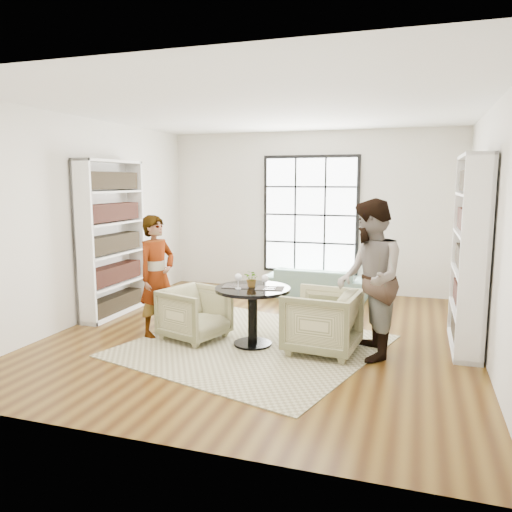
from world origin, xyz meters
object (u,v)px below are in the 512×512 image
(person_right, at_px, (369,279))
(pedestal_table, at_px, (253,304))
(armchair_right, at_px, (322,321))
(person_left, at_px, (157,276))
(wine_glass_left, at_px, (238,278))
(flower_centerpiece, at_px, (252,279))
(sofa, at_px, (316,282))
(armchair_left, at_px, (195,314))
(wine_glass_right, at_px, (265,279))

(person_right, bearing_deg, pedestal_table, -103.27)
(armchair_right, distance_m, person_left, 2.28)
(wine_glass_left, relative_size, flower_centerpiece, 0.91)
(armchair_right, relative_size, person_left, 0.52)
(sofa, relative_size, wine_glass_left, 9.31)
(person_left, bearing_deg, sofa, -11.28)
(person_left, bearing_deg, flower_centerpiece, -72.43)
(armchair_left, relative_size, flower_centerpiece, 3.54)
(wine_glass_left, distance_m, flower_centerpiece, 0.21)
(armchair_left, bearing_deg, wine_glass_right, -78.01)
(person_left, height_order, wine_glass_left, person_left)
(pedestal_table, xyz_separation_m, person_left, (-1.36, 0.02, 0.27))
(pedestal_table, xyz_separation_m, wine_glass_right, (0.19, -0.08, 0.35))
(person_right, xyz_separation_m, wine_glass_left, (-1.57, -0.17, -0.04))
(pedestal_table, height_order, person_right, person_right)
(pedestal_table, xyz_separation_m, person_right, (1.43, 0.04, 0.39))
(person_left, height_order, wine_glass_right, person_left)
(person_left, height_order, person_right, person_right)
(armchair_right, distance_m, flower_centerpiece, 1.01)
(armchair_right, bearing_deg, wine_glass_left, -74.81)
(sofa, distance_m, person_right, 3.20)
(armchair_left, xyz_separation_m, wine_glass_left, (0.67, -0.16, 0.55))
(armchair_right, bearing_deg, pedestal_table, -81.92)
(wine_glass_left, xyz_separation_m, wine_glass_right, (0.33, 0.05, -0.00))
(sofa, bearing_deg, person_right, 114.44)
(pedestal_table, relative_size, flower_centerpiece, 4.40)
(sofa, relative_size, person_left, 1.11)
(armchair_left, bearing_deg, wine_glass_left, -85.23)
(person_right, height_order, wine_glass_right, person_right)
(armchair_right, distance_m, wine_glass_right, 0.87)
(person_left, distance_m, wine_glass_right, 1.56)
(sofa, distance_m, wine_glass_right, 3.07)
(armchair_left, bearing_deg, armchair_right, -71.57)
(pedestal_table, height_order, armchair_right, armchair_right)
(armchair_left, distance_m, armchair_right, 1.69)
(armchair_left, relative_size, wine_glass_right, 3.97)
(armchair_right, xyz_separation_m, wine_glass_left, (-1.02, -0.17, 0.51))
(wine_glass_right, height_order, flower_centerpiece, flower_centerpiece)
(person_left, bearing_deg, pedestal_table, -73.36)
(sofa, relative_size, wine_glass_right, 9.49)
(armchair_right, relative_size, flower_centerpiece, 3.96)
(sofa, height_order, person_left, person_left)
(person_right, height_order, wine_glass_left, person_right)
(armchair_left, relative_size, person_right, 0.40)
(pedestal_table, bearing_deg, wine_glass_left, -136.94)
(armchair_left, relative_size, armchair_right, 0.89)
(sofa, bearing_deg, flower_centerpiece, 87.08)
(pedestal_table, height_order, wine_glass_left, wine_glass_left)
(pedestal_table, distance_m, wine_glass_right, 0.40)
(armchair_right, distance_m, person_right, 0.78)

